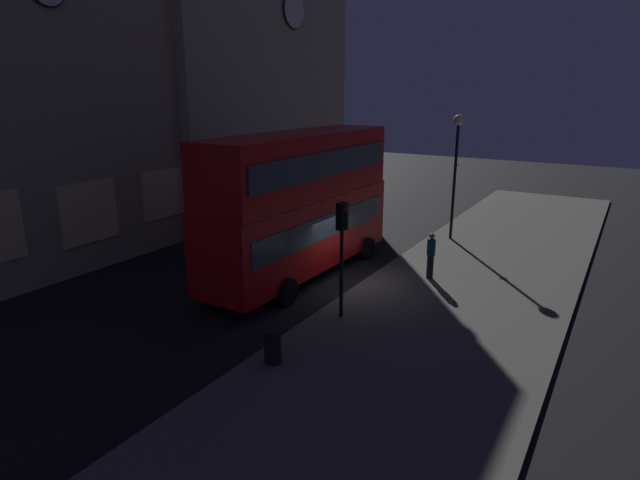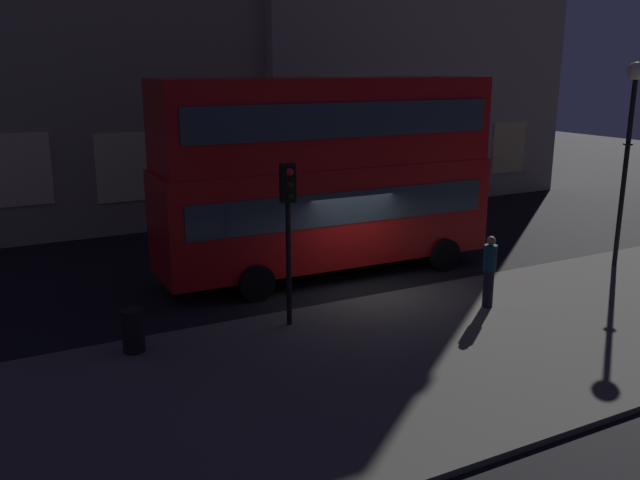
{
  "view_description": "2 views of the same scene",
  "coord_description": "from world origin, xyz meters",
  "px_view_note": "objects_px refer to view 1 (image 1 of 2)",
  "views": [
    {
      "loc": [
        -16.56,
        -8.69,
        7.19
      ],
      "look_at": [
        -0.48,
        0.99,
        1.73
      ],
      "focal_mm": 29.38,
      "sensor_mm": 36.0,
      "label": 1
    },
    {
      "loc": [
        -9.08,
        -14.47,
        5.92
      ],
      "look_at": [
        -0.7,
        1.41,
        1.25
      ],
      "focal_mm": 37.7,
      "sensor_mm": 36.0,
      "label": 2
    }
  ],
  "objects_px": {
    "traffic_light_near_kerb": "(342,236)",
    "street_lamp": "(457,149)",
    "double_decker_bus": "(300,199)",
    "pedestrian": "(431,255)",
    "litter_bin": "(273,346)"
  },
  "relations": [
    {
      "from": "street_lamp",
      "to": "litter_bin",
      "type": "distance_m",
      "value": 14.78
    },
    {
      "from": "double_decker_bus",
      "to": "street_lamp",
      "type": "height_order",
      "value": "street_lamp"
    },
    {
      "from": "double_decker_bus",
      "to": "traffic_light_near_kerb",
      "type": "bearing_deg",
      "value": -128.39
    },
    {
      "from": "traffic_light_near_kerb",
      "to": "street_lamp",
      "type": "xyz_separation_m",
      "value": [
        10.73,
        -0.18,
        1.63
      ]
    },
    {
      "from": "pedestrian",
      "to": "double_decker_bus",
      "type": "bearing_deg",
      "value": 34.25
    },
    {
      "from": "traffic_light_near_kerb",
      "to": "litter_bin",
      "type": "relative_size",
      "value": 4.02
    },
    {
      "from": "traffic_light_near_kerb",
      "to": "street_lamp",
      "type": "height_order",
      "value": "street_lamp"
    },
    {
      "from": "double_decker_bus",
      "to": "litter_bin",
      "type": "xyz_separation_m",
      "value": [
        -6.31,
        -3.22,
        -2.51
      ]
    },
    {
      "from": "double_decker_bus",
      "to": "traffic_light_near_kerb",
      "type": "height_order",
      "value": "double_decker_bus"
    },
    {
      "from": "pedestrian",
      "to": "litter_bin",
      "type": "xyz_separation_m",
      "value": [
        -8.37,
        1.38,
        -0.48
      ]
    },
    {
      "from": "traffic_light_near_kerb",
      "to": "street_lamp",
      "type": "relative_size",
      "value": 0.63
    },
    {
      "from": "street_lamp",
      "to": "pedestrian",
      "type": "distance_m",
      "value": 6.87
    },
    {
      "from": "double_decker_bus",
      "to": "pedestrian",
      "type": "bearing_deg",
      "value": -64.69
    },
    {
      "from": "litter_bin",
      "to": "double_decker_bus",
      "type": "bearing_deg",
      "value": 27.01
    },
    {
      "from": "traffic_light_near_kerb",
      "to": "pedestrian",
      "type": "bearing_deg",
      "value": -5.3
    }
  ]
}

